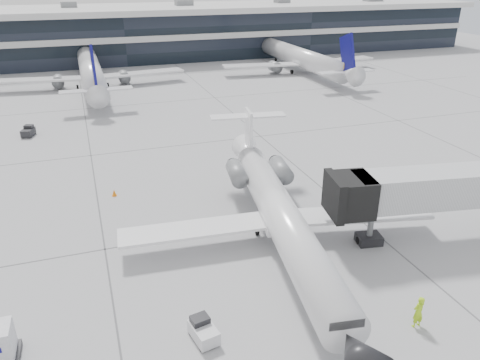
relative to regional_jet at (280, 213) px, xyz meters
name	(u,v)px	position (x,y,z in m)	size (l,w,h in m)	color
ground	(235,227)	(-2.52, 3.02, -2.32)	(220.00, 220.00, 0.00)	gray
terminal	(120,36)	(-2.52, 85.02, 2.68)	(170.00, 22.00, 10.00)	black
bg_jet_center	(93,86)	(-10.52, 58.02, -2.32)	(32.00, 40.00, 9.60)	silver
bg_jet_right	(299,71)	(29.48, 58.02, -2.32)	(32.00, 40.00, 9.60)	silver
regional_jet	(280,213)	(0.00, 0.00, 0.00)	(23.53, 29.35, 6.79)	white
jet_bridge	(458,187)	(12.48, -3.59, 1.83)	(17.69, 6.17, 5.69)	#B9BBBF
ramp_worker	(418,312)	(3.69, -11.09, -1.31)	(0.74, 0.48, 2.02)	#A8E317
baggage_tug	(203,331)	(-8.06, -8.09, -1.77)	(1.48, 2.10, 1.22)	silver
traffic_cone	(114,193)	(-11.01, 11.88, -2.02)	(0.44, 0.44, 0.62)	orange
far_tug	(28,131)	(-19.36, 32.43, -1.75)	(1.70, 2.24, 1.26)	black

